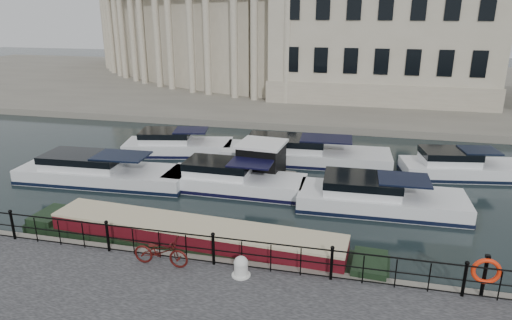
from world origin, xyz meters
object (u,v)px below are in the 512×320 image
at_px(mooring_bollard, 241,267).
at_px(life_ring_post, 486,272).
at_px(harbour_hut, 262,163).
at_px(narrowboat, 194,244).
at_px(bicycle, 161,251).

relative_size(mooring_bollard, life_ring_post, 0.51).
distance_m(mooring_bollard, harbour_hut, 10.34).
distance_m(life_ring_post, narrowboat, 10.03).
height_order(mooring_bollard, life_ring_post, life_ring_post).
bearing_deg(narrowboat, harbour_hut, 88.08).
bearing_deg(narrowboat, life_ring_post, -4.60).
height_order(bicycle, harbour_hut, harbour_hut).
bearing_deg(harbour_hut, mooring_bollard, -76.14).
height_order(bicycle, narrowboat, bicycle).
bearing_deg(mooring_bollard, harbour_hut, 98.76).
height_order(bicycle, mooring_bollard, bicycle).
bearing_deg(narrowboat, mooring_bollard, -36.16).
height_order(bicycle, life_ring_post, life_ring_post).
relative_size(life_ring_post, narrowboat, 0.10).
distance_m(bicycle, harbour_hut, 10.28).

